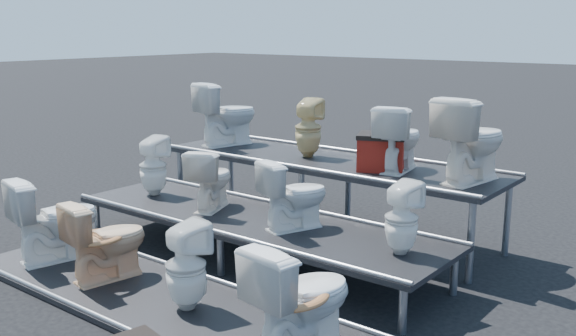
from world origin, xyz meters
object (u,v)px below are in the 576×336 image
Objects in this scene: toilet_9 at (308,128)px; toilet_1 at (107,240)px; toilet_6 at (294,194)px; red_crate at (381,154)px; toilet_2 at (186,266)px; toilet_5 at (211,179)px; toilet_10 at (399,138)px; toilet_0 at (55,218)px; toilet_4 at (153,166)px; toilet_7 at (402,218)px; toilet_8 at (227,114)px; toilet_11 at (472,139)px; toilet_3 at (301,297)px.

toilet_1 is at bearing 68.91° from toilet_9.
toilet_6 is 1.26m from red_crate.
toilet_2 is (1.07, 0.00, -0.00)m from toilet_1.
toilet_5 is 1.37× the size of red_crate.
toilet_10 reaches higher than toilet_6.
toilet_4 is at bearing -76.13° from toilet_0.
toilet_7 is 1.54m from red_crate.
toilet_4 is 0.84× the size of toilet_8.
red_crate is at bearing -79.45° from toilet_6.
toilet_0 is at bearing 54.32° from toilet_6.
toilet_9 is (0.40, 2.60, 0.77)m from toilet_1.
toilet_4 is at bearing -21.70° from toilet_5.
toilet_10 is (0.53, 2.60, 0.78)m from toilet_2.
red_crate is (-0.96, -0.08, -0.25)m from toilet_11.
toilet_8 is at bearing -60.38° from toilet_1.
toilet_6 is (0.13, 1.30, 0.36)m from toilet_2.
toilet_9 is (-0.80, 1.30, 0.41)m from toilet_6.
toilet_2 is at bearing 106.12° from toilet_6.
toilet_7 reaches higher than toilet_3.
red_crate is (2.27, 2.52, 0.54)m from toilet_0.
toilet_9 is (-1.95, 1.30, 0.43)m from toilet_7.
toilet_0 is 2.43m from toilet_6.
toilet_3 is 4.18m from toilet_8.
toilet_5 is (0.07, 1.30, 0.35)m from toilet_1.
toilet_8 is 0.96× the size of toilet_11.
toilet_8 is (-1.98, 2.60, 0.83)m from toilet_2.
toilet_2 is 1.15× the size of toilet_5.
toilet_5 is 2.71m from toilet_11.
toilet_9 is at bearing -143.08° from toilet_4.
toilet_10 reaches higher than toilet_7.
toilet_1 is 2.74m from toilet_9.
toilet_3 is at bearing 148.39° from toilet_4.
toilet_0 is 1.35× the size of toilet_7.
toilet_7 is (2.35, 1.30, 0.34)m from toilet_1.
toilet_4 is at bearing 106.22° from toilet_8.
toilet_11 is (0.80, 0.00, 0.07)m from toilet_10.
toilet_1 is 1.10× the size of toilet_9.
toilet_11 is 1.00m from red_crate.
toilet_10 is at bearing 167.61° from toilet_9.
toilet_6 reaches higher than toilet_1.
red_crate reaches higher than toilet_7.
toilet_8 is at bearing -74.57° from toilet_5.
toilet_8 is at bearing -75.57° from toilet_0.
toilet_7 is (3.21, 0.00, -0.03)m from toilet_4.
toilet_0 is 1.24× the size of toilet_9.
toilet_4 is 0.97× the size of toilet_10.
toilet_0 is 1.14× the size of toilet_2.
toilet_4 is 0.81× the size of toilet_11.
toilet_7 is 2.38m from toilet_9.
toilet_4 is at bearing -46.22° from toilet_1.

